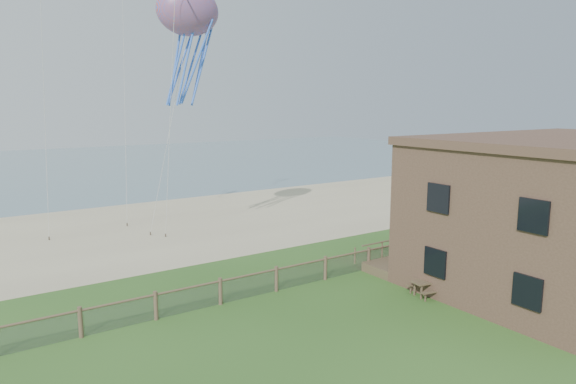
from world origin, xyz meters
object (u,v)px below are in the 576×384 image
chainlink_fence (276,280)px  picnic_table (430,287)px  octopus_kite (189,44)px  motel (569,214)px

chainlink_fence → picnic_table: chainlink_fence is taller
chainlink_fence → octopus_kite: bearing=87.1°
picnic_table → motel: bearing=-7.8°
chainlink_fence → motel: 15.06m
chainlink_fence → octopus_kite: size_ratio=4.67×
motel → picnic_table: motel is taller
chainlink_fence → picnic_table: size_ratio=19.82×
picnic_table → chainlink_fence: bearing=153.0°
chainlink_fence → octopus_kite: octopus_kite is taller
picnic_table → octopus_kite: octopus_kite is taller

